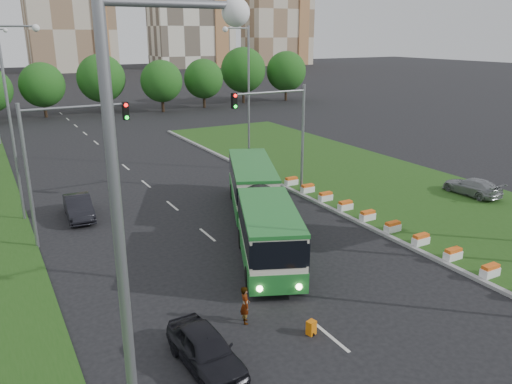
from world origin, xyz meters
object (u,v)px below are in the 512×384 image
traffic_mast_median (284,124)px  car_median (472,186)px  articulated_bus (254,205)px  car_left_far (79,207)px  shopping_trolley (311,328)px  pedestrian (245,305)px  car_left_near (206,349)px  traffic_mast_left (57,150)px

traffic_mast_median → car_median: 14.50m
articulated_bus → car_left_far: bearing=162.2°
car_left_far → car_median: 27.50m
traffic_mast_median → car_median: size_ratio=1.84×
car_median → shopping_trolley: bearing=21.4°
pedestrian → shopping_trolley: bearing=-117.7°
traffic_mast_median → shopping_trolley: (-8.35, -15.42, -5.06)m
articulated_bus → shopping_trolley: bearing=-83.5°
car_left_near → car_left_far: size_ratio=0.93×
traffic_mast_left → pedestrian: size_ratio=4.91×
traffic_mast_median → pedestrian: bearing=-127.4°
articulated_bus → pedestrian: size_ratio=10.39×
car_left_near → car_median: (24.79, 8.48, 0.08)m
shopping_trolley → car_median: bearing=7.3°
pedestrian → traffic_mast_left: bearing=41.2°
car_median → car_left_far: bearing=-21.7°
car_median → shopping_trolley: 22.12m
pedestrian → shopping_trolley: size_ratio=2.77×
traffic_mast_left → car_median: traffic_mast_left is taller
car_median → shopping_trolley: car_median is taller
articulated_bus → car_median: articulated_bus is taller
pedestrian → traffic_mast_median: bearing=-17.9°
pedestrian → car_left_far: bearing=32.2°
traffic_mast_left → car_left_far: size_ratio=1.80×
car_left_far → shopping_trolley: bearing=-69.5°
car_left_near → pedestrian: (2.57, 1.83, 0.11)m
car_left_near → pedestrian: 3.15m
pedestrian → shopping_trolley: (1.88, -2.03, -0.52)m
shopping_trolley → car_left_near: bearing=161.6°
traffic_mast_median → car_left_near: traffic_mast_median is taller
traffic_mast_left → car_left_near: traffic_mast_left is taller
car_left_far → pedestrian: pedestrian is taller
car_left_far → pedestrian: (3.62, -16.06, 0.08)m
articulated_bus → pedestrian: articulated_bus is taller
articulated_bus → car_left_near: (-7.63, -10.30, -1.01)m
traffic_mast_left → car_median: (27.15, -5.74, -4.57)m
traffic_mast_median → car_left_near: size_ratio=1.94×
car_median → pedestrian: pedestrian is taller
car_left_near → pedestrian: size_ratio=2.53×
car_left_near → car_median: car_median is taller
articulated_bus → shopping_trolley: size_ratio=28.77×
traffic_mast_left → car_left_far: (1.31, 3.68, -4.62)m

